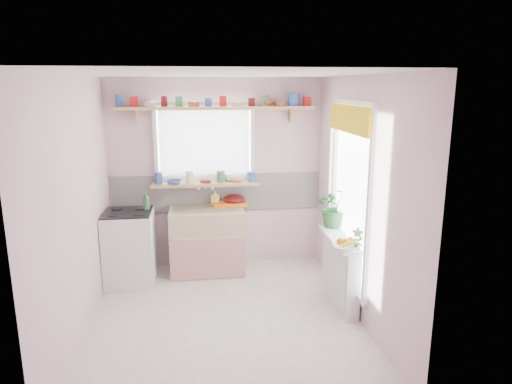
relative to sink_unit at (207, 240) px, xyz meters
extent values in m
plane|color=white|center=(0.15, -1.29, -0.43)|extent=(3.20, 3.20, 0.00)
plane|color=white|center=(0.15, -1.29, 2.07)|extent=(3.20, 3.20, 0.00)
plane|color=silver|center=(0.15, 0.31, 0.82)|extent=(2.80, 0.00, 2.80)
plane|color=silver|center=(0.15, -2.89, 0.82)|extent=(2.80, 0.00, 2.80)
plane|color=silver|center=(-1.25, -1.29, 0.82)|extent=(0.00, 3.20, 3.20)
plane|color=silver|center=(1.55, -1.29, 0.82)|extent=(0.00, 3.20, 3.20)
cube|color=white|center=(0.15, 0.29, 0.57)|extent=(2.74, 0.03, 0.50)
cube|color=pink|center=(0.15, 0.29, 0.37)|extent=(2.74, 0.02, 0.12)
cube|color=white|center=(0.00, 0.30, 1.22)|extent=(1.20, 0.01, 1.00)
cube|color=white|center=(0.00, 0.24, 1.22)|extent=(1.15, 0.02, 0.95)
cube|color=white|center=(1.54, -1.09, 0.82)|extent=(0.01, 1.10, 1.90)
cube|color=yellow|center=(1.46, -1.09, 1.63)|extent=(0.03, 1.20, 0.28)
cube|color=white|center=(0.00, 0.01, -0.16)|extent=(0.85, 0.55, 0.55)
cube|color=#C53F39|center=(0.00, -0.27, -0.16)|extent=(0.95, 0.02, 0.53)
cube|color=beige|center=(0.00, 0.01, 0.27)|extent=(0.95, 0.55, 0.30)
cylinder|color=silver|center=(0.00, 0.26, 0.67)|extent=(0.03, 0.22, 0.03)
cube|color=white|center=(-0.95, -0.24, 0.02)|extent=(0.58, 0.58, 0.90)
cube|color=black|center=(-0.95, -0.24, 0.47)|extent=(0.56, 0.56, 0.02)
cylinder|color=black|center=(-1.09, -0.38, 0.49)|extent=(0.14, 0.14, 0.01)
cylinder|color=black|center=(-0.81, -0.38, 0.49)|extent=(0.14, 0.14, 0.01)
cylinder|color=black|center=(-1.09, -0.10, 0.49)|extent=(0.14, 0.14, 0.01)
cylinder|color=black|center=(-0.81, -0.10, 0.49)|extent=(0.14, 0.14, 0.01)
cube|color=white|center=(1.45, -1.09, -0.06)|extent=(0.15, 0.90, 0.75)
cube|color=white|center=(1.42, -1.09, 0.33)|extent=(0.22, 0.95, 0.03)
cube|color=tan|center=(0.00, 0.19, 0.71)|extent=(1.40, 0.22, 0.04)
cube|color=tan|center=(0.15, 0.18, 1.69)|extent=(2.52, 0.24, 0.04)
cylinder|color=#3359A5|center=(-1.03, 0.18, 1.77)|extent=(0.11, 0.11, 0.12)
cylinder|color=red|center=(-0.85, 0.18, 1.77)|extent=(0.11, 0.11, 0.12)
cylinder|color=silver|center=(-0.67, 0.18, 1.74)|extent=(0.11, 0.11, 0.06)
cylinder|color=#590F14|center=(-0.49, 0.18, 1.77)|extent=(0.11, 0.11, 0.12)
cylinder|color=#3F7F4C|center=(-0.30, 0.18, 1.77)|extent=(0.11, 0.11, 0.12)
cylinder|color=#A55133|center=(-0.12, 0.18, 1.74)|extent=(0.11, 0.11, 0.06)
cylinder|color=#3359A5|center=(0.06, 0.18, 1.77)|extent=(0.11, 0.11, 0.12)
cylinder|color=red|center=(0.24, 0.18, 1.77)|extent=(0.11, 0.11, 0.12)
cylinder|color=silver|center=(0.42, 0.18, 1.74)|extent=(0.11, 0.11, 0.06)
cylinder|color=#590F14|center=(0.60, 0.18, 1.77)|extent=(0.11, 0.11, 0.12)
cylinder|color=#3F7F4C|center=(0.79, 0.18, 1.77)|extent=(0.11, 0.11, 0.12)
cylinder|color=#A55133|center=(0.97, 0.18, 1.74)|extent=(0.11, 0.11, 0.06)
cylinder|color=#3359A5|center=(1.15, 0.18, 1.77)|extent=(0.11, 0.11, 0.12)
cylinder|color=red|center=(1.33, 0.18, 1.77)|extent=(0.11, 0.11, 0.12)
cylinder|color=#3359A5|center=(-0.62, 0.19, 0.79)|extent=(0.11, 0.11, 0.12)
cylinder|color=red|center=(-0.41, 0.19, 0.79)|extent=(0.11, 0.11, 0.12)
cylinder|color=silver|center=(-0.21, 0.19, 0.76)|extent=(0.11, 0.11, 0.06)
cylinder|color=#590F14|center=(0.00, 0.19, 0.79)|extent=(0.11, 0.11, 0.12)
cylinder|color=#3F7F4C|center=(0.21, 0.19, 0.79)|extent=(0.11, 0.11, 0.12)
cylinder|color=#A55133|center=(0.41, 0.19, 0.76)|extent=(0.11, 0.11, 0.06)
cylinder|color=#3359A5|center=(0.62, 0.19, 0.79)|extent=(0.11, 0.11, 0.12)
cube|color=orange|center=(0.30, 0.21, 0.44)|extent=(0.48, 0.39, 0.04)
ellipsoid|color=#550E0F|center=(0.38, 0.21, 0.48)|extent=(0.35, 0.35, 0.13)
imported|color=#265F2A|center=(1.48, -0.69, 0.58)|extent=(0.43, 0.37, 0.48)
imported|color=white|center=(1.36, -1.49, 0.38)|extent=(0.30, 0.30, 0.07)
imported|color=#326C2B|center=(1.48, -1.49, 0.46)|extent=(0.13, 0.10, 0.23)
imported|color=#F3F66D|center=(0.12, 0.21, 0.52)|extent=(0.12, 0.12, 0.20)
imported|color=white|center=(0.30, 0.25, 0.77)|extent=(0.12, 0.12, 0.09)
imported|color=#2D5A92|center=(-0.41, 0.13, 0.76)|extent=(0.24, 0.24, 0.06)
imported|color=#9A4B2F|center=(0.82, 0.18, 1.78)|extent=(0.16, 0.16, 0.14)
imported|color=#3D7A3E|center=(-0.73, -0.16, 0.59)|extent=(0.09, 0.09, 0.22)
sphere|color=orange|center=(1.36, -1.49, 0.43)|extent=(0.08, 0.08, 0.08)
sphere|color=orange|center=(1.42, -1.46, 0.43)|extent=(0.08, 0.08, 0.08)
sphere|color=orange|center=(1.31, -1.47, 0.43)|extent=(0.08, 0.08, 0.08)
cylinder|color=yellow|center=(1.38, -1.54, 0.44)|extent=(0.18, 0.04, 0.10)
camera|label=1|loc=(-0.08, -5.68, 1.96)|focal=32.00mm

